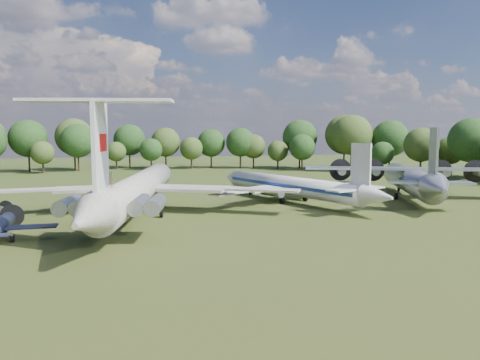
{
  "coord_description": "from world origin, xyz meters",
  "views": [
    {
      "loc": [
        -5.25,
        -64.58,
        11.83
      ],
      "look_at": [
        8.11,
        -1.6,
        5.0
      ],
      "focal_mm": 35.0,
      "sensor_mm": 36.0,
      "label": 1
    }
  ],
  "objects": [
    {
      "name": "an12_transport",
      "position": [
        40.44,
        8.01,
        2.67
      ],
      "size": [
        47.72,
        50.32,
        5.33
      ],
      "primitive_type": null,
      "rotation": [
        0.0,
        0.0,
        -0.34
      ],
      "color": "#93959B",
      "rests_on": "ground"
    },
    {
      "name": "person_on_il62",
      "position": [
        -8.48,
        -13.9,
        6.68
      ],
      "size": [
        0.74,
        0.57,
        1.79
      ],
      "primitive_type": "imported",
      "rotation": [
        0.0,
        0.0,
        2.9
      ],
      "color": "olive",
      "rests_on": "il62_airliner"
    },
    {
      "name": "tu104_jet",
      "position": [
        18.84,
        8.88,
        2.13
      ],
      "size": [
        46.24,
        51.81,
        4.26
      ],
      "primitive_type": null,
      "rotation": [
        0.0,
        0.0,
        0.41
      ],
      "color": "silver",
      "rests_on": "ground"
    },
    {
      "name": "il62_airliner",
      "position": [
        -5.64,
        2.06,
        2.89
      ],
      "size": [
        55.03,
        66.05,
        5.79
      ],
      "primitive_type": null,
      "rotation": [
        0.0,
        0.0,
        -0.18
      ],
      "color": "silver",
      "rests_on": "ground"
    },
    {
      "name": "ground",
      "position": [
        0.0,
        0.0,
        0.0
      ],
      "size": [
        300.0,
        300.0,
        0.0
      ],
      "primitive_type": "plane",
      "color": "#203F15",
      "rests_on": "ground"
    }
  ]
}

